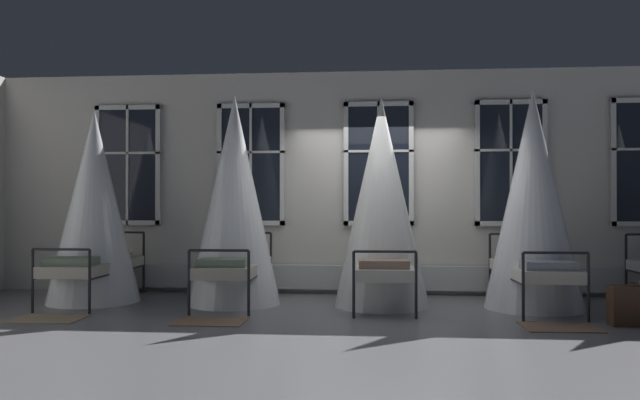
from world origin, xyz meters
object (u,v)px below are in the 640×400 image
Objects in this scene: suitcase_dark at (636,306)px; cot_second at (234,203)px; cot_fourth at (533,202)px; cot_third at (381,205)px; cot_first at (94,209)px.

cot_second is at bearing 164.99° from suitcase_dark.
cot_second is 3.93m from cot_fourth.
cot_first is at bearing 88.24° from cot_third.
cot_fourth is 5.01× the size of suitcase_dark.
cot_first is at bearing 88.61° from cot_fourth.
suitcase_dark is (6.72, -1.11, -1.05)m from cot_first.
suitcase_dark is (4.75, -1.11, -1.14)m from cot_second.
cot_second is at bearing 88.47° from cot_fourth.
cot_second is at bearing -90.51° from cot_first.
cot_fourth reaches higher than cot_second.
cot_first is 0.94× the size of cot_second.
cot_second reaches higher than cot_third.
cot_first is 0.96× the size of cot_third.
cot_fourth reaches higher than cot_third.
cot_first is 3.95m from cot_third.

